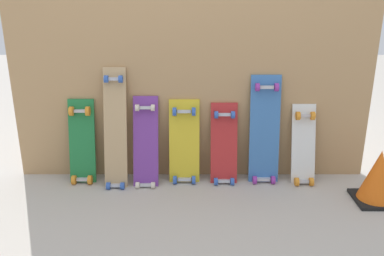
{
  "coord_description": "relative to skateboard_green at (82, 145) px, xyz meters",
  "views": [
    {
      "loc": [
        -0.0,
        -3.05,
        1.48
      ],
      "look_at": [
        0.0,
        -0.07,
        0.44
      ],
      "focal_mm": 39.06,
      "sensor_mm": 36.0,
      "label": 1
    }
  ],
  "objects": [
    {
      "name": "skateboard_natural",
      "position": [
        0.27,
        -0.04,
        0.12
      ],
      "size": [
        0.17,
        0.29,
        0.96
      ],
      "color": "tan",
      "rests_on": "ground"
    },
    {
      "name": "skateboard_red",
      "position": [
        1.1,
        -0.01,
        -0.02
      ],
      "size": [
        0.21,
        0.22,
        0.68
      ],
      "color": "#B22626",
      "rests_on": "ground"
    },
    {
      "name": "skateboard_white",
      "position": [
        1.72,
        -0.01,
        -0.02
      ],
      "size": [
        0.18,
        0.23,
        0.67
      ],
      "color": "silver",
      "rests_on": "ground"
    },
    {
      "name": "skateboard_green",
      "position": [
        0.0,
        0.0,
        0.0
      ],
      "size": [
        0.2,
        0.21,
        0.7
      ],
      "color": "#1E7238",
      "rests_on": "ground"
    },
    {
      "name": "skateboard_blue",
      "position": [
        1.41,
        0.01,
        0.09
      ],
      "size": [
        0.23,
        0.2,
        0.89
      ],
      "color": "#386BAD",
      "rests_on": "ground"
    },
    {
      "name": "ground_plane",
      "position": [
        0.85,
        0.04,
        -0.29
      ],
      "size": [
        12.0,
        12.0,
        0.0
      ],
      "primitive_type": "plane",
      "color": "#B2AAA0"
    },
    {
      "name": "skateboard_purple",
      "position": [
        0.5,
        -0.04,
        0.01
      ],
      "size": [
        0.19,
        0.27,
        0.74
      ],
      "color": "#6B338C",
      "rests_on": "ground"
    },
    {
      "name": "traffic_cone",
      "position": [
        2.17,
        -0.35,
        -0.1
      ],
      "size": [
        0.29,
        0.29,
        0.39
      ],
      "color": "black",
      "rests_on": "ground"
    },
    {
      "name": "skateboard_yellow",
      "position": [
        0.79,
        0.01,
        -0.0
      ],
      "size": [
        0.24,
        0.2,
        0.7
      ],
      "color": "gold",
      "rests_on": "ground"
    },
    {
      "name": "plywood_wall_panel",
      "position": [
        0.85,
        0.11,
        0.59
      ],
      "size": [
        2.76,
        0.04,
        1.76
      ],
      "primitive_type": "cube",
      "color": "tan",
      "rests_on": "ground"
    }
  ]
}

